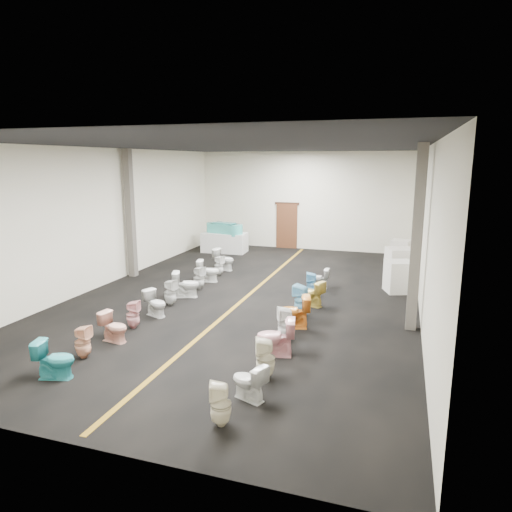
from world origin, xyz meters
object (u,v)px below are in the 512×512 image
object	(u,v)px
toilet_left_10	(224,260)
toilet_right_3	(276,337)
appliance_crate_a	(399,277)
toilet_left_0	(55,359)
toilet_right_4	(286,324)
toilet_right_6	(301,300)
toilet_left_3	(133,315)
toilet_left_2	(114,327)
toilet_right_2	(265,358)
bathtub	(224,229)
appliance_crate_c	(400,262)
appliance_crate_b	(400,265)
toilet_left_6	(186,284)
toilet_left_8	(208,271)
toilet_right_0	(221,404)
toilet_right_9	(319,278)
appliance_crate_d	(400,252)
toilet_right_1	(249,381)
toilet_right_5	(293,312)
toilet_right_7	(311,293)
toilet_left_1	(83,342)
display_table	(225,242)
toilet_left_4	(156,303)
toilet_right_8	(312,285)
toilet_left_7	(199,278)
toilet_left_9	(219,266)
toilet_left_5	(170,292)

from	to	relation	value
toilet_left_10	toilet_right_3	bearing A→B (deg)	-142.65
appliance_crate_a	toilet_left_0	size ratio (longest dim) A/B	1.32
toilet_right_4	toilet_right_6	distance (m)	1.81
toilet_left_3	toilet_right_6	size ratio (longest dim) A/B	0.83
toilet_left_2	toilet_right_2	distance (m)	3.89
bathtub	toilet_right_4	distance (m)	10.70
appliance_crate_c	toilet_right_2	size ratio (longest dim) A/B	1.05
toilet_left_10	toilet_right_4	xyz separation A→B (m)	(3.95, -6.04, -0.00)
appliance_crate_b	toilet_left_3	bearing A→B (deg)	-132.57
toilet_left_2	toilet_left_10	size ratio (longest dim) A/B	0.85
toilet_left_6	toilet_right_4	world-z (taller)	toilet_right_4
appliance_crate_a	toilet_right_2	bearing A→B (deg)	-108.53
bathtub	toilet_right_2	distance (m)	12.44
appliance_crate_b	appliance_crate_c	size ratio (longest dim) A/B	1.37
appliance_crate_c	toilet_left_8	size ratio (longest dim) A/B	1.12
bathtub	toilet_right_0	xyz separation A→B (m)	(5.12, -12.98, -0.70)
toilet_left_10	toilet_right_9	world-z (taller)	toilet_left_10
appliance_crate_b	toilet_left_10	distance (m)	6.37
toilet_right_0	toilet_right_4	size ratio (longest dim) A/B	0.91
appliance_crate_a	toilet_right_4	world-z (taller)	appliance_crate_a
toilet_left_8	toilet_right_3	world-z (taller)	toilet_right_3
appliance_crate_d	toilet_right_4	distance (m)	9.51
bathtub	toilet_left_8	distance (m)	5.25
toilet_right_1	toilet_right_3	xyz separation A→B (m)	(-0.04, 1.91, 0.08)
toilet_right_6	appliance_crate_d	bearing A→B (deg)	175.39
toilet_right_5	toilet_right_6	size ratio (longest dim) A/B	0.97
toilet_right_3	toilet_right_7	bearing A→B (deg)	166.72
toilet_left_2	toilet_left_6	distance (m)	3.67
appliance_crate_b	toilet_right_9	bearing A→B (deg)	-145.01
toilet_left_1	toilet_left_8	xyz separation A→B (m)	(-0.01, 6.53, 0.02)
toilet_left_0	toilet_right_1	distance (m)	3.80
display_table	toilet_right_7	size ratio (longest dim) A/B	2.62
toilet_right_2	toilet_right_6	bearing A→B (deg)	162.27
toilet_left_4	toilet_right_6	world-z (taller)	toilet_right_6
toilet_left_2	toilet_right_8	xyz separation A→B (m)	(3.65, 4.88, 0.03)
toilet_left_7	toilet_left_4	bearing A→B (deg)	-162.48
toilet_left_9	toilet_right_5	world-z (taller)	toilet_right_5
display_table	toilet_left_4	xyz separation A→B (m)	(1.49, -8.70, -0.09)
toilet_left_9	toilet_left_5	bearing A→B (deg)	-165.13
toilet_left_5	toilet_right_1	world-z (taller)	toilet_left_5
toilet_left_7	toilet_right_2	world-z (taller)	toilet_right_2
toilet_left_5	toilet_left_6	xyz separation A→B (m)	(0.06, 0.88, 0.02)
toilet_right_4	toilet_left_9	bearing A→B (deg)	-166.64
toilet_left_3	toilet_left_10	distance (m)	6.42
toilet_left_8	toilet_right_3	distance (m)	6.43
appliance_crate_b	toilet_left_0	bearing A→B (deg)	-122.86
display_table	toilet_left_6	bearing A→B (deg)	-77.79
appliance_crate_d	toilet_left_5	bearing A→B (deg)	-129.06
toilet_left_8	toilet_right_7	world-z (taller)	toilet_left_8
toilet_left_6	toilet_right_1	xyz separation A→B (m)	(3.78, -5.19, -0.06)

